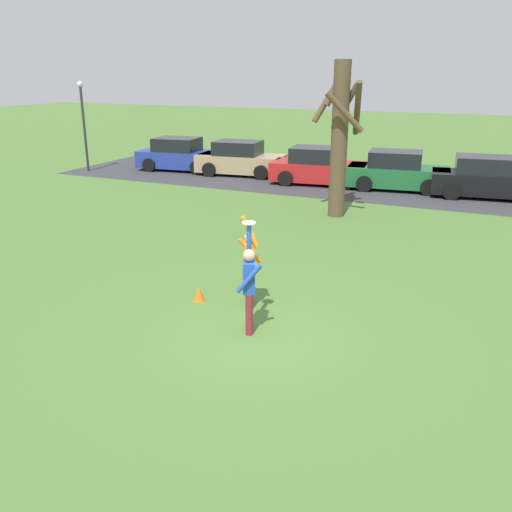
{
  "coord_description": "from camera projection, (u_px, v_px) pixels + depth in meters",
  "views": [
    {
      "loc": [
        3.84,
        -8.55,
        4.75
      ],
      "look_at": [
        -0.43,
        0.91,
        1.23
      ],
      "focal_mm": 38.54,
      "sensor_mm": 36.0,
      "label": 1
    }
  ],
  "objects": [
    {
      "name": "parked_car_tan",
      "position": [
        240.0,
        159.0,
        26.05
      ],
      "size": [
        4.29,
        2.41,
        1.59
      ],
      "rotation": [
        0.0,
        0.0,
        0.12
      ],
      "color": "tan",
      "rests_on": "ground_plane"
    },
    {
      "name": "parked_car_green",
      "position": [
        397.0,
        172.0,
        22.84
      ],
      "size": [
        4.29,
        2.41,
        1.59
      ],
      "rotation": [
        0.0,
        0.0,
        0.12
      ],
      "color": "#1E6633",
      "rests_on": "ground_plane"
    },
    {
      "name": "frisbee_disc",
      "position": [
        249.0,
        223.0,
        10.06
      ],
      "size": [
        0.25,
        0.25,
        0.02
      ],
      "primitive_type": "cylinder",
      "color": "white",
      "rests_on": "person_catcher"
    },
    {
      "name": "person_defender",
      "position": [
        250.0,
        263.0,
        11.33
      ],
      "size": [
        0.59,
        0.65,
        2.04
      ],
      "rotation": [
        0.0,
        0.0,
        5.14
      ],
      "color": "#3366B7",
      "rests_on": "ground_plane"
    },
    {
      "name": "ground_plane",
      "position": [
        257.0,
        334.0,
        10.4
      ],
      "size": [
        120.0,
        120.0,
        0.0
      ],
      "primitive_type": "plane",
      "color": "#4C7533"
    },
    {
      "name": "person_catcher",
      "position": [
        249.0,
        284.0,
        10.21
      ],
      "size": [
        0.5,
        0.59,
        2.08
      ],
      "rotation": [
        0.0,
        0.0,
        1.99
      ],
      "color": "maroon",
      "rests_on": "ground_plane"
    },
    {
      "name": "field_cone_orange",
      "position": [
        199.0,
        294.0,
        11.87
      ],
      "size": [
        0.26,
        0.26,
        0.32
      ],
      "primitive_type": "cone",
      "color": "orange",
      "rests_on": "ground_plane"
    },
    {
      "name": "parking_strip",
      "position": [
        356.0,
        185.0,
        23.88
      ],
      "size": [
        27.93,
        6.4,
        0.01
      ],
      "primitive_type": "cube",
      "color": "#38383D",
      "rests_on": "ground_plane"
    },
    {
      "name": "parked_car_black",
      "position": [
        486.0,
        179.0,
        21.42
      ],
      "size": [
        4.29,
        2.41,
        1.59
      ],
      "rotation": [
        0.0,
        0.0,
        0.12
      ],
      "color": "black",
      "rests_on": "ground_plane"
    },
    {
      "name": "lamppost_by_lot",
      "position": [
        83.0,
        118.0,
        26.39
      ],
      "size": [
        0.28,
        0.28,
        4.26
      ],
      "color": "#2D2D33",
      "rests_on": "ground_plane"
    },
    {
      "name": "bare_tree_tall",
      "position": [
        340.0,
        134.0,
        18.04
      ],
      "size": [
        1.89,
        1.9,
        5.08
      ],
      "color": "brown",
      "rests_on": "ground_plane"
    },
    {
      "name": "parked_car_blue",
      "position": [
        180.0,
        155.0,
        27.29
      ],
      "size": [
        4.29,
        2.41,
        1.59
      ],
      "rotation": [
        0.0,
        0.0,
        0.12
      ],
      "color": "#233893",
      "rests_on": "ground_plane"
    },
    {
      "name": "parked_car_red",
      "position": [
        318.0,
        167.0,
        23.95
      ],
      "size": [
        4.29,
        2.41,
        1.59
      ],
      "rotation": [
        0.0,
        0.0,
        0.12
      ],
      "color": "red",
      "rests_on": "ground_plane"
    }
  ]
}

